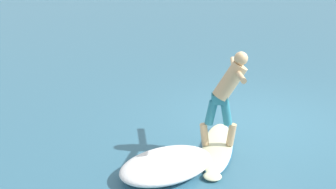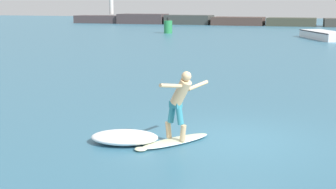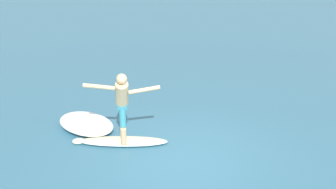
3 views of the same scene
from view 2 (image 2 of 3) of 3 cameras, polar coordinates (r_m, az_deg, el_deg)
ground_plane at (r=11.82m, az=8.21°, el=-5.43°), size 200.00×200.00×0.00m
rock_jetty_breakwater at (r=74.17m, az=10.13°, el=8.85°), size 63.72×5.04×5.71m
surfboard at (r=11.40m, az=0.78°, el=-5.72°), size 1.56×2.09×0.22m
surfer at (r=11.08m, az=1.47°, el=-0.57°), size 0.97×1.55×1.71m
fishing_boat_near_jetty at (r=47.09m, az=18.42°, el=6.93°), size 4.97×8.57×0.75m
channel_marker_buoy at (r=53.37m, az=0.01°, el=8.27°), size 0.94×0.94×1.79m
wave_foam_at_tail at (r=11.41m, az=-5.31°, el=-5.21°), size 1.85×1.44×0.29m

